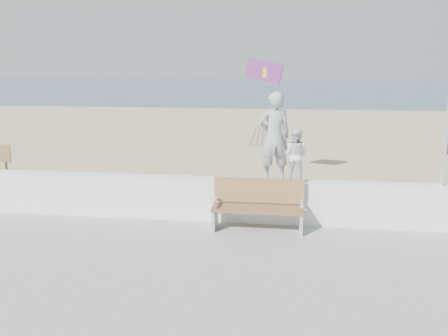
{
  "coord_description": "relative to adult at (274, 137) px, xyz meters",
  "views": [
    {
      "loc": [
        1.49,
        -7.48,
        3.4
      ],
      "look_at": [
        0.2,
        1.8,
        1.35
      ],
      "focal_mm": 38.0,
      "sensor_mm": 36.0,
      "label": 1
    }
  ],
  "objects": [
    {
      "name": "ground",
      "position": [
        -1.19,
        -2.0,
        -1.98
      ],
      "size": [
        220.0,
        220.0,
        0.0
      ],
      "primitive_type": "plane",
      "color": "#304861",
      "rests_on": "ground"
    },
    {
      "name": "sand",
      "position": [
        -1.19,
        7.0,
        -1.94
      ],
      "size": [
        90.0,
        40.0,
        0.08
      ],
      "primitive_type": "cube",
      "color": "tan",
      "rests_on": "ground"
    },
    {
      "name": "seawall",
      "position": [
        -1.19,
        0.0,
        -1.35
      ],
      "size": [
        30.0,
        0.35,
        0.9
      ],
      "primitive_type": "cube",
      "color": "white",
      "rests_on": "boardwalk"
    },
    {
      "name": "adult",
      "position": [
        0.0,
        0.0,
        0.0
      ],
      "size": [
        0.75,
        0.59,
        1.8
      ],
      "primitive_type": "imported",
      "rotation": [
        0.0,
        0.0,
        3.41
      ],
      "color": "#9C9EA2",
      "rests_on": "seawall"
    },
    {
      "name": "child",
      "position": [
        0.43,
        0.0,
        -0.36
      ],
      "size": [
        0.63,
        0.56,
        1.08
      ],
      "primitive_type": "imported",
      "rotation": [
        0.0,
        0.0,
        2.8
      ],
      "color": "silver",
      "rests_on": "seawall"
    },
    {
      "name": "bench",
      "position": [
        -0.27,
        -0.45,
        -1.29
      ],
      "size": [
        1.8,
        0.57,
        1.0
      ],
      "color": "brown",
      "rests_on": "boardwalk"
    },
    {
      "name": "parafoil_kite",
      "position": [
        -0.41,
        4.02,
        1.24
      ],
      "size": [
        1.07,
        0.34,
        0.72
      ],
      "color": "red",
      "rests_on": "ground"
    },
    {
      "name": "sign",
      "position": [
        -6.42,
        0.8,
        -1.04
      ],
      "size": [
        0.32,
        0.07,
        1.46
      ],
      "color": "brown",
      "rests_on": "sand"
    }
  ]
}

